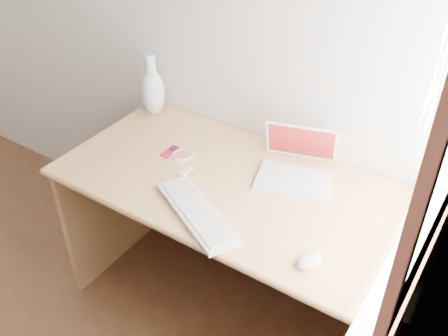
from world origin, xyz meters
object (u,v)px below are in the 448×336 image
Objects in this scene: laptop at (299,167)px; vase at (153,90)px; external_keyboard at (197,212)px; desk at (246,212)px.

laptop is 1.11× the size of vase.
vase is at bearing 168.16° from external_keyboard.
laptop is 0.76× the size of external_keyboard.
external_keyboard reaches higher than desk.
laptop reaches higher than desk.
laptop reaches higher than external_keyboard.
desk is at bearing -172.87° from laptop.
vase is at bearing 157.47° from laptop.
desk is 4.74× the size of vase.
laptop is at bearing 90.76° from external_keyboard.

